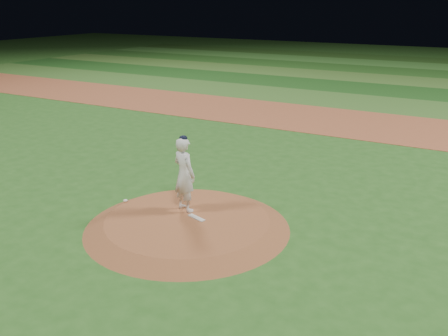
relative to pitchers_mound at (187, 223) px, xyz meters
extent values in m
plane|color=#26571C|center=(0.00, 0.00, -0.12)|extent=(120.00, 120.00, 0.00)
cube|color=brown|center=(0.00, 14.00, -0.12)|extent=(70.00, 6.00, 0.02)
cube|color=#366424|center=(0.00, 19.50, -0.12)|extent=(70.00, 5.00, 0.02)
cube|color=#1A4817|center=(0.00, 24.50, -0.12)|extent=(70.00, 5.00, 0.02)
cube|color=#3C6926|center=(0.00, 29.50, -0.12)|extent=(70.00, 5.00, 0.02)
cube|color=#204F19|center=(0.00, 34.50, -0.12)|extent=(70.00, 5.00, 0.02)
cube|color=#357329|center=(0.00, 39.50, -0.12)|extent=(70.00, 5.00, 0.02)
cube|color=#234C18|center=(0.00, 44.50, -0.12)|extent=(70.00, 5.00, 0.02)
cone|color=brown|center=(0.00, 0.00, 0.00)|extent=(5.50, 5.50, 0.25)
cube|color=beige|center=(0.19, 0.15, 0.14)|extent=(0.59, 0.31, 0.03)
ellipsoid|color=silver|center=(-2.23, 0.11, 0.16)|extent=(0.13, 0.13, 0.07)
imported|color=white|center=(-0.39, 0.48, 1.17)|extent=(0.88, 0.71, 2.09)
ellipsoid|color=black|center=(-0.39, 0.48, 2.20)|extent=(0.22, 0.22, 0.15)
camera|label=1|loc=(6.86, -10.15, 5.71)|focal=40.00mm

